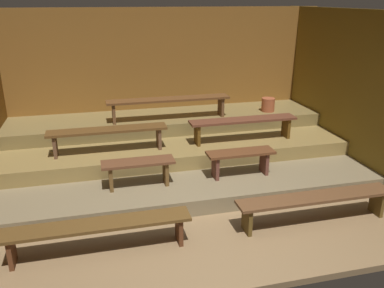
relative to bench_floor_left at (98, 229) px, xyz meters
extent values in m
cube|color=olive|center=(1.36, 1.53, -0.36)|extent=(6.50, 5.03, 0.08)
cube|color=brown|center=(1.36, 3.67, 0.98)|extent=(6.50, 0.06, 2.59)
cube|color=brown|center=(4.24, 1.53, 0.98)|extent=(0.06, 5.03, 2.59)
cube|color=#7B6B4E|center=(1.36, 2.07, -0.20)|extent=(5.70, 3.13, 0.23)
cube|color=olive|center=(1.36, 2.57, 0.03)|extent=(5.70, 2.14, 0.23)
cube|color=olive|center=(1.36, 3.06, 0.26)|extent=(5.70, 1.17, 0.23)
cube|color=brown|center=(0.00, 0.00, 0.05)|extent=(2.10, 0.31, 0.04)
cube|color=#552E18|center=(-0.93, 0.00, -0.14)|extent=(0.05, 0.25, 0.35)
cube|color=#552E18|center=(0.93, 0.00, -0.14)|extent=(0.05, 0.25, 0.35)
cube|color=brown|center=(2.72, 0.00, 0.05)|extent=(2.10, 0.31, 0.04)
cube|color=#543E19|center=(1.79, 0.00, -0.14)|extent=(0.05, 0.25, 0.35)
cube|color=#543E19|center=(3.65, 0.00, -0.14)|extent=(0.05, 0.25, 0.35)
cube|color=brown|center=(0.60, 1.15, 0.28)|extent=(1.02, 0.31, 0.04)
cube|color=brown|center=(0.21, 1.15, 0.09)|extent=(0.05, 0.25, 0.35)
cube|color=brown|center=(0.99, 1.15, 0.09)|extent=(0.05, 0.25, 0.35)
cube|color=brown|center=(2.12, 1.15, 0.28)|extent=(1.02, 0.31, 0.04)
cube|color=brown|center=(1.73, 1.15, 0.09)|extent=(0.05, 0.25, 0.35)
cube|color=brown|center=(2.51, 1.15, 0.09)|extent=(0.05, 0.25, 0.35)
cube|color=brown|center=(0.24, 2.01, 0.51)|extent=(1.84, 0.31, 0.04)
cube|color=brown|center=(-0.56, 2.01, 0.32)|extent=(0.05, 0.25, 0.35)
cube|color=brown|center=(1.04, 2.01, 0.32)|extent=(0.05, 0.25, 0.35)
cube|color=brown|center=(2.48, 2.01, 0.51)|extent=(1.84, 0.31, 0.04)
cube|color=#583912|center=(1.68, 2.01, 0.32)|extent=(0.05, 0.25, 0.35)
cube|color=#583912|center=(3.28, 2.01, 0.32)|extent=(0.05, 0.25, 0.35)
cube|color=brown|center=(1.37, 2.82, 0.74)|extent=(2.20, 0.31, 0.04)
cube|color=brown|center=(0.39, 2.82, 0.55)|extent=(0.05, 0.25, 0.35)
cube|color=brown|center=(2.34, 2.82, 0.55)|extent=(0.05, 0.25, 0.35)
cylinder|color=#9E4C2D|center=(3.32, 2.88, 0.50)|extent=(0.25, 0.25, 0.26)
camera|label=1|loc=(0.08, -4.05, 2.44)|focal=37.57mm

